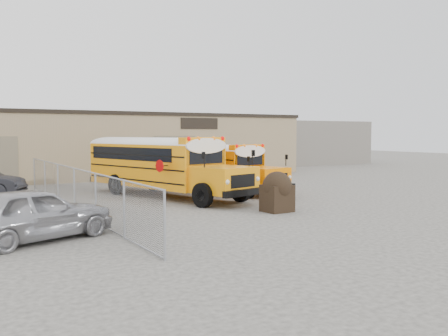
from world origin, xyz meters
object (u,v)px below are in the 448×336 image
car_silver (33,214)px  tarp_bundle (277,191)px  school_bus_left (93,157)px  school_bus_right (157,159)px

car_silver → tarp_bundle: bearing=-105.3°
school_bus_left → car_silver: size_ratio=2.24×
school_bus_right → tarp_bundle: size_ratio=5.62×
school_bus_right → tarp_bundle: school_bus_right is taller
school_bus_right → car_silver: size_ratio=1.94×
school_bus_left → school_bus_right: (4.15, 0.18, -0.24)m
school_bus_left → school_bus_right: school_bus_left is taller
school_bus_left → tarp_bundle: size_ratio=6.49×
school_bus_left → tarp_bundle: bearing=-73.9°
school_bus_right → tarp_bundle: 13.29m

